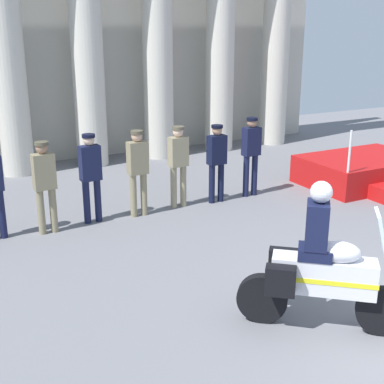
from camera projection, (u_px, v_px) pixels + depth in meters
name	position (u px, v px, depth m)	size (l,w,h in m)	color
colonnade_backdrop	(80.00, 28.00, 13.72)	(15.39, 1.67, 6.87)	beige
reviewing_stand	(365.00, 171.00, 12.51)	(2.83, 2.40, 1.55)	#B71414
officer_in_row_1	(45.00, 180.00, 9.35)	(0.39, 0.24, 1.69)	#847A5B
officer_in_row_2	(91.00, 171.00, 9.88)	(0.39, 0.24, 1.71)	#141938
officer_in_row_3	(138.00, 166.00, 10.22)	(0.39, 0.24, 1.71)	#847A5B
officer_in_row_4	(178.00, 160.00, 10.73)	(0.39, 0.24, 1.69)	gray
officer_in_row_5	(217.00, 157.00, 11.04)	(0.39, 0.24, 1.66)	black
officer_in_row_6	(251.00, 150.00, 11.45)	(0.39, 0.24, 1.74)	#141938
motorcycle_with_rider	(318.00, 269.00, 6.41)	(1.67, 1.45, 1.90)	black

